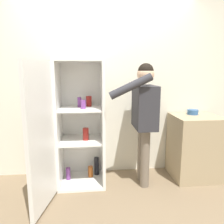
% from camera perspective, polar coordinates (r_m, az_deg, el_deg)
% --- Properties ---
extents(ground_plane, '(12.00, 12.00, 0.00)m').
position_cam_1_polar(ground_plane, '(2.66, -0.11, -23.95)').
color(ground_plane, '#7A664C').
extents(wall_back, '(7.00, 0.06, 2.55)m').
position_cam_1_polar(wall_back, '(3.17, -1.93, 6.47)').
color(wall_back, silver).
rests_on(wall_back, ground_plane).
extents(refrigerator, '(0.79, 1.15, 1.66)m').
position_cam_1_polar(refrigerator, '(2.83, -10.04, -3.60)').
color(refrigerator, white).
rests_on(refrigerator, ground_plane).
extents(person, '(0.62, 0.61, 1.60)m').
position_cam_1_polar(person, '(2.84, 8.34, 0.36)').
color(person, '#726656').
rests_on(person, ground_plane).
extents(counter, '(0.62, 0.57, 0.90)m').
position_cam_1_polar(counter, '(3.35, 20.66, -8.48)').
color(counter, tan).
rests_on(counter, ground_plane).
extents(bowl, '(0.15, 0.15, 0.07)m').
position_cam_1_polar(bowl, '(3.31, 20.34, -0.01)').
color(bowl, '#335B8E').
rests_on(bowl, counter).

